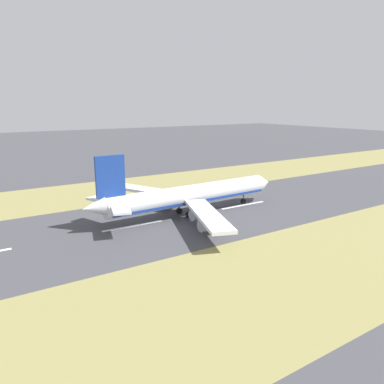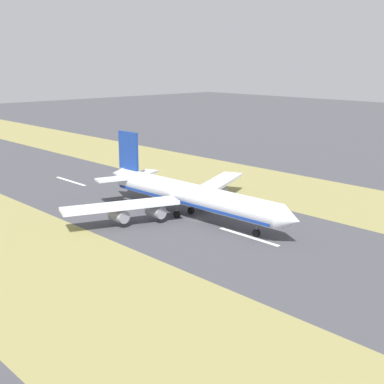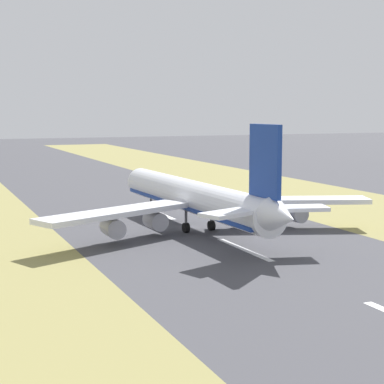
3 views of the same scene
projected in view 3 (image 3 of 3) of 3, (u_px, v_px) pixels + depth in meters
ground_plane at (192, 227)px, 122.88m from camera, size 800.00×800.00×0.00m
grass_median_east at (381, 212)px, 140.29m from camera, size 40.00×600.00×0.01m
centreline_dash_mid at (244, 249)px, 103.10m from camera, size 1.20×18.00×0.01m
centreline_dash_far at (159, 213)px, 139.63m from camera, size 1.20×18.00×0.01m
airplane_main_jet at (196, 198)px, 118.64m from camera, size 64.10×67.15×20.20m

